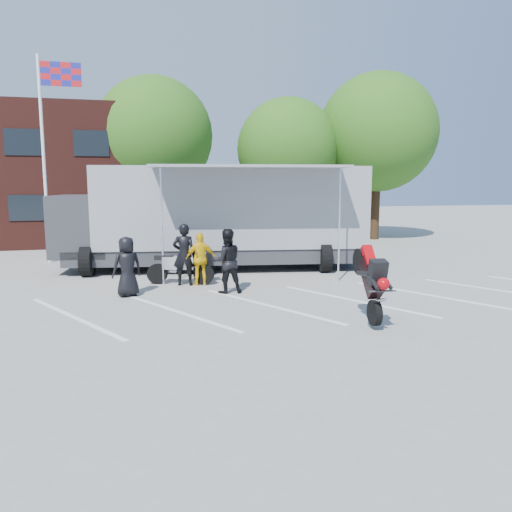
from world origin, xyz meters
name	(u,v)px	position (x,y,z in m)	size (l,w,h in m)	color
ground	(272,316)	(0.00, 0.00, 0.00)	(100.00, 100.00, 0.00)	gray
parking_bay_lines	(262,306)	(0.00, 1.00, 0.01)	(18.00, 5.00, 0.01)	white
office_building	(0,176)	(-10.00, 18.00, 3.50)	(18.00, 8.00, 7.00)	#451B16
flagpole	(49,134)	(-6.24, 10.00, 5.05)	(1.61, 0.12, 8.00)	white
tree_left	(154,136)	(-2.00, 16.00, 5.57)	(6.12, 6.12, 8.64)	#382314
tree_mid	(288,149)	(5.00, 15.00, 4.94)	(5.44, 5.44, 7.68)	#382314
tree_right	(378,133)	(10.00, 14.50, 5.88)	(6.46, 6.46, 9.12)	#382314
transporter_truck	(219,269)	(-0.15, 6.90, 0.00)	(11.74, 5.66, 3.74)	gray
parked_motorcycle	(181,284)	(-1.78, 4.31, 0.00)	(0.72, 2.17, 1.14)	silver
stunt_bike_rider	(363,321)	(1.92, -0.92, 0.00)	(0.76, 1.61, 1.90)	black
spectator_leather_a	(127,267)	(-3.37, 3.00, 0.84)	(0.82, 0.54, 1.69)	black
spectator_leather_b	(184,255)	(-1.67, 4.15, 0.96)	(0.70, 0.46, 1.93)	black
spectator_leather_c	(227,261)	(-0.59, 2.76, 0.93)	(0.90, 0.70, 1.86)	black
spectator_hivis	(201,259)	(-1.18, 4.05, 0.82)	(0.96, 0.40, 1.64)	yellow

